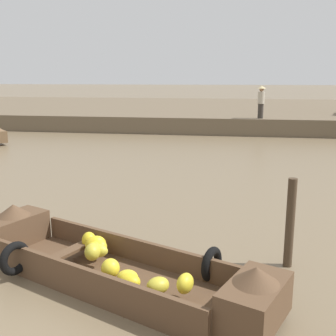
# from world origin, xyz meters

# --- Properties ---
(ground_plane) EXTENTS (300.00, 300.00, 0.00)m
(ground_plane) POSITION_xyz_m (0.00, 10.00, 0.00)
(ground_plane) COLOR #726047
(riverbank_strip) EXTENTS (160.00, 20.00, 0.89)m
(riverbank_strip) POSITION_xyz_m (0.00, 29.38, 0.45)
(riverbank_strip) COLOR brown
(riverbank_strip) RESTS_ON ground
(banana_boat) EXTENTS (5.03, 2.99, 0.83)m
(banana_boat) POSITION_xyz_m (1.41, 3.56, 0.29)
(banana_boat) COLOR brown
(banana_boat) RESTS_ON ground
(vendor_person) EXTENTS (0.44, 0.44, 1.66)m
(vendor_person) POSITION_xyz_m (4.43, 19.90, 1.82)
(vendor_person) COLOR #332D28
(vendor_person) RESTS_ON riverbank_strip
(mooring_post) EXTENTS (0.14, 0.14, 1.46)m
(mooring_post) POSITION_xyz_m (4.05, 4.54, 0.73)
(mooring_post) COLOR #423323
(mooring_post) RESTS_ON ground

